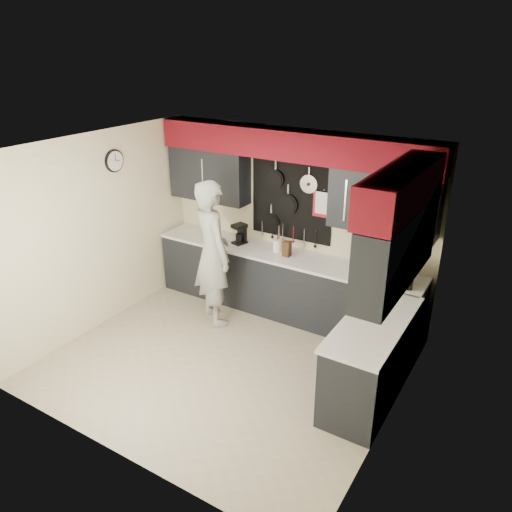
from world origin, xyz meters
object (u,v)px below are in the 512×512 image
Objects in this scene: knife_block at (287,249)px; utensil_crock at (277,245)px; coffee_maker at (240,233)px; microwave at (393,272)px; person at (213,254)px.

knife_block is 0.22m from utensil_crock.
coffee_maker is at bearing -178.39° from utensil_crock.
utensil_crock is (-1.67, 0.14, -0.05)m from microwave.
person reaches higher than microwave.
knife_block is 0.81m from coffee_maker.
microwave is 1.71× the size of coffee_maker.
microwave is at bearing 12.84° from coffee_maker.
knife_block is 1.01m from person.
microwave reaches higher than utensil_crock.
knife_block is (-1.47, 0.05, -0.03)m from microwave.
person is at bearing -73.18° from coffee_maker.
coffee_maker is (-2.28, 0.12, 0.01)m from microwave.
microwave is at bearing -134.92° from person.
microwave is 1.47m from knife_block.
utensil_crock is at bearing 17.51° from coffee_maker.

